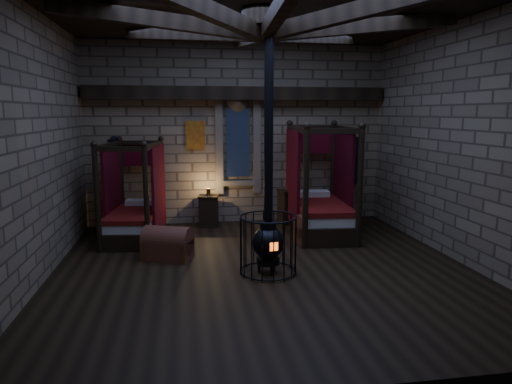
{
  "coord_description": "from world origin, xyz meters",
  "views": [
    {
      "loc": [
        -1.31,
        -7.29,
        2.61
      ],
      "look_at": [
        -0.03,
        0.6,
        1.22
      ],
      "focal_mm": 32.0,
      "sensor_mm": 36.0,
      "label": 1
    }
  ],
  "objects": [
    {
      "name": "room",
      "position": [
        -0.0,
        0.09,
        3.74
      ],
      "size": [
        7.02,
        7.02,
        4.29
      ],
      "color": "black",
      "rests_on": "ground"
    },
    {
      "name": "bed_left",
      "position": [
        -2.33,
        2.33,
        0.5
      ],
      "size": [
        1.24,
        2.02,
        2.0
      ],
      "rotation": [
        0.0,
        0.0,
        -0.12
      ],
      "color": "black",
      "rests_on": "ground"
    },
    {
      "name": "bed_right",
      "position": [
        1.62,
        2.13,
        0.57
      ],
      "size": [
        1.35,
        2.31,
        2.32
      ],
      "rotation": [
        0.0,
        0.0,
        -0.08
      ],
      "color": "black",
      "rests_on": "ground"
    },
    {
      "name": "trunk_left",
      "position": [
        -1.61,
        0.79,
        0.27
      ],
      "size": [
        0.97,
        0.79,
        0.61
      ],
      "rotation": [
        0.0,
        0.0,
        -0.37
      ],
      "color": "brown",
      "rests_on": "ground"
    },
    {
      "name": "trunk_right",
      "position": [
        1.36,
        1.41,
        0.27
      ],
      "size": [
        0.9,
        0.65,
        0.61
      ],
      "rotation": [
        0.0,
        0.0,
        0.16
      ],
      "color": "brown",
      "rests_on": "ground"
    },
    {
      "name": "nightstand_left",
      "position": [
        -0.74,
        3.09,
        0.38
      ],
      "size": [
        0.52,
        0.5,
        0.89
      ],
      "rotation": [
        0.0,
        0.0,
        -0.16
      ],
      "color": "black",
      "rests_on": "ground"
    },
    {
      "name": "nightstand_right",
      "position": [
        1.19,
        3.09,
        0.41
      ],
      "size": [
        0.59,
        0.57,
        0.88
      ],
      "rotation": [
        0.0,
        0.0,
        0.19
      ],
      "color": "black",
      "rests_on": "ground"
    },
    {
      "name": "stove",
      "position": [
        0.04,
        -0.22,
        0.6
      ],
      "size": [
        0.94,
        0.94,
        4.05
      ],
      "rotation": [
        0.0,
        0.0,
        0.18
      ],
      "color": "black",
      "rests_on": "ground"
    }
  ]
}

